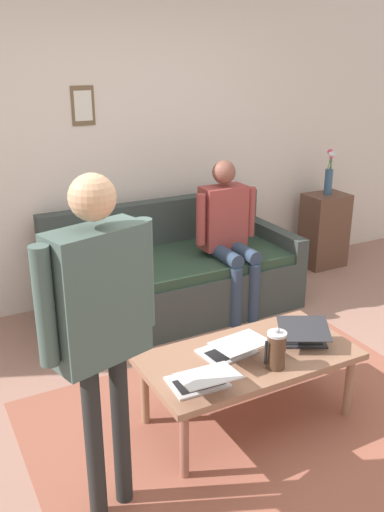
# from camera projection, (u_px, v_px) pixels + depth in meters

# --- Properties ---
(ground_plane) EXTENTS (7.68, 7.68, 0.00)m
(ground_plane) POSITION_uv_depth(u_px,v_px,m) (257.00, 420.00, 3.36)
(ground_plane) COLOR #9D7163
(area_rug) EXTENTS (2.56, 1.89, 0.01)m
(area_rug) POSITION_uv_depth(u_px,v_px,m) (256.00, 427.00, 3.29)
(area_rug) COLOR #965341
(area_rug) RESTS_ON ground_plane
(back_wall) EXTENTS (7.04, 0.11, 2.70)m
(back_wall) POSITION_uv_depth(u_px,v_px,m) (117.00, 144.00, 4.70)
(back_wall) COLOR silver
(back_wall) RESTS_ON ground_plane
(couch) EXTENTS (2.04, 0.93, 0.88)m
(couch) POSITION_uv_depth(u_px,v_px,m) (173.00, 276.00, 4.69)
(couch) COLOR #353D3B
(couch) RESTS_ON ground_plane
(coffee_table) EXTENTS (1.25, 0.64, 0.45)m
(coffee_table) POSITION_uv_depth(u_px,v_px,m) (249.00, 361.00, 3.23)
(coffee_table) COLOR #92654E
(coffee_table) RESTS_ON ground_plane
(laptop_left) EXTENTS (0.34, 0.37, 0.13)m
(laptop_left) POSITION_uv_depth(u_px,v_px,m) (231.00, 348.00, 3.19)
(laptop_left) COLOR silver
(laptop_left) RESTS_ON coffee_table
(laptop_center) EXTENTS (0.41, 0.42, 0.15)m
(laptop_center) POSITION_uv_depth(u_px,v_px,m) (301.00, 335.00, 3.34)
(laptop_center) COLOR #28282D
(laptop_center) RESTS_ON coffee_table
(laptop_right) EXTENTS (0.32, 0.36, 0.13)m
(laptop_right) POSITION_uv_depth(u_px,v_px,m) (201.00, 380.00, 2.89)
(laptop_right) COLOR silver
(laptop_right) RESTS_ON coffee_table
(french_press) EXTENTS (0.13, 0.11, 0.25)m
(french_press) POSITION_uv_depth(u_px,v_px,m) (276.00, 350.00, 3.05)
(french_press) COLOR #4C3323
(french_press) RESTS_ON coffee_table
(side_shelf) EXTENTS (0.42, 0.32, 0.75)m
(side_shelf) POSITION_uv_depth(u_px,v_px,m) (324.00, 230.00, 5.64)
(side_shelf) COLOR brown
(side_shelf) RESTS_ON ground_plane
(flower_vase) EXTENTS (0.08, 0.10, 0.45)m
(flower_vase) POSITION_uv_depth(u_px,v_px,m) (329.00, 175.00, 5.44)
(flower_vase) COLOR #345375
(flower_vase) RESTS_ON side_shelf
(person_standing) EXTENTS (0.58, 0.29, 1.66)m
(person_standing) POSITION_uv_depth(u_px,v_px,m) (100.00, 312.00, 2.35)
(person_standing) COLOR #252525
(person_standing) RESTS_ON ground_plane
(person_seated) EXTENTS (0.55, 0.51, 1.28)m
(person_seated) POSITION_uv_depth(u_px,v_px,m) (228.00, 229.00, 4.52)
(person_seated) COLOR #2B3B53
(person_seated) RESTS_ON ground_plane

